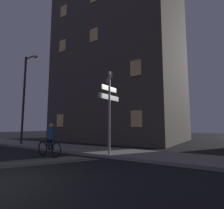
# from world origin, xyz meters

# --- Properties ---
(sidewalk_kerb) EXTENTS (40.00, 2.69, 0.14)m
(sidewalk_kerb) POSITION_xyz_m (0.00, 6.26, 0.07)
(sidewalk_kerb) COLOR gray
(sidewalk_kerb) RESTS_ON ground_plane
(signpost) EXTENTS (1.01, 1.73, 4.08)m
(signpost) POSITION_xyz_m (0.34, 5.22, 2.59)
(signpost) COLOR gray
(signpost) RESTS_ON sidewalk_kerb
(street_lamp) EXTENTS (1.55, 0.28, 6.79)m
(street_lamp) POSITION_xyz_m (-7.80, 5.69, 4.10)
(street_lamp) COLOR #2D2D30
(street_lamp) RESTS_ON sidewalk_kerb
(cyclist) EXTENTS (1.82, 0.34, 1.61)m
(cyclist) POSITION_xyz_m (-2.22, 3.79, 0.75)
(cyclist) COLOR black
(cyclist) RESTS_ON ground_plane
(building_left_block) EXTENTS (12.22, 9.27, 21.98)m
(building_left_block) POSITION_xyz_m (-4.45, 14.45, 10.99)
(building_left_block) COLOR #4C443D
(building_left_block) RESTS_ON ground_plane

